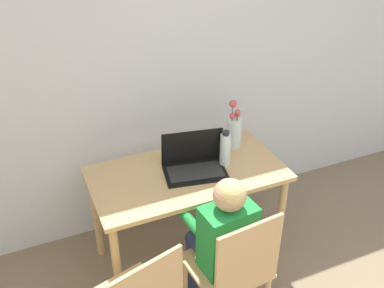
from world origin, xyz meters
TOP-DOWN VIEW (x-y plane):
  - wall_back at (0.00, 2.23)m, footprint 6.40×0.05m
  - dining_table at (-0.13, 1.69)m, footprint 1.19×0.63m
  - chair_occupied at (-0.12, 1.08)m, footprint 0.44×0.44m
  - person_seated at (-0.13, 1.20)m, footprint 0.33×0.45m
  - laptop at (-0.08, 1.70)m, footprint 0.42×0.31m
  - flower_vase at (0.28, 1.85)m, footprint 0.10×0.10m
  - water_bottle at (0.12, 1.67)m, footprint 0.07×0.07m

SIDE VIEW (x-z plane):
  - chair_occupied at x=-0.12m, z-range 0.02..0.88m
  - dining_table at x=-0.13m, z-range 0.26..0.97m
  - person_seated at x=-0.13m, z-range 0.12..1.13m
  - laptop at x=-0.08m, z-range 0.64..0.89m
  - water_bottle at x=0.12m, z-range 0.70..0.94m
  - flower_vase at x=0.28m, z-range 0.67..1.00m
  - wall_back at x=0.00m, z-range 0.00..2.50m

